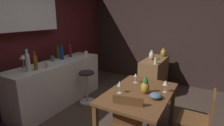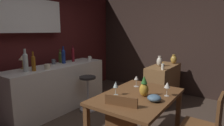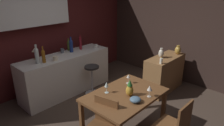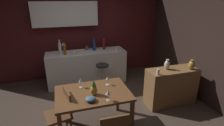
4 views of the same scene
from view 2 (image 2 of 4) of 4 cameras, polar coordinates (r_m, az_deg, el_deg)
The scene contains 23 objects.
wall_kitchen_back at distance 4.11m, azimuth -24.43°, elevation 6.87°, with size 5.20×0.33×2.60m.
wall_side_right at distance 5.03m, azimuth 14.69°, elevation 6.55°, with size 0.10×4.40×2.60m, color #33231E.
dining_table at distance 2.51m, azimuth 7.92°, elevation -11.66°, with size 1.25×0.86×0.74m.
kitchen_counter at distance 3.88m, azimuth -16.33°, elevation -7.25°, with size 2.10×0.60×0.90m, color silver.
sideboard_cabinet at distance 4.28m, azimuth 15.41°, elevation -6.16°, with size 1.10×0.44×0.82m, color olive.
bar_stool at distance 3.74m, azimuth -7.45°, elevation -8.92°, with size 0.34×0.34×0.69m.
wine_glass_left at distance 2.41m, azimuth 1.15°, elevation -6.79°, with size 0.07×0.07×0.18m.
wine_glass_right at distance 2.80m, azimuth 7.52°, elevation -4.81°, with size 0.07×0.07×0.16m.
wine_glass_center at distance 2.48m, azimuth 16.66°, elevation -6.64°, with size 0.08×0.08×0.18m.
pineapple_centerpiece at distance 2.41m, azimuth 9.85°, elevation -7.46°, with size 0.12×0.12×0.27m.
fruit_bowl at distance 2.29m, azimuth 12.92°, elevation -10.50°, with size 0.16×0.16×0.08m, color slate.
wine_bottle_ruby at distance 4.14m, azimuth -11.93°, elevation 2.68°, with size 0.06×0.06×0.35m.
wine_bottle_cobalt at distance 3.95m, azimuth -14.73°, elevation 2.19°, with size 0.08×0.08×0.35m.
wine_bottle_amber at distance 3.36m, azimuth -23.07°, elevation 0.16°, with size 0.07×0.07×0.33m.
wine_bottle_olive at distance 4.09m, azimuth -15.66°, elevation 1.94°, with size 0.07×0.07×0.28m.
wine_bottle_clear at distance 3.34m, azimuth -25.13°, elevation 0.48°, with size 0.08×0.08×0.38m.
cup_cream at distance 3.44m, azimuth -19.37°, elevation -1.07°, with size 0.13×0.09×0.09m.
cup_white at distance 4.23m, azimuth -6.90°, elevation 1.44°, with size 0.11×0.08×0.10m.
cup_slate at distance 3.93m, azimuth -17.58°, elevation 0.41°, with size 0.11×0.07×0.10m.
counter_lamp at distance 3.62m, azimuth -25.95°, elevation 1.15°, with size 0.12×0.12×0.24m.
pillar_candle_tall at distance 3.71m, azimuth 15.38°, elevation -1.12°, with size 0.06×0.06×0.15m.
vase_ceramic_ivory at distance 4.07m, azimuth 14.42°, elevation 0.49°, with size 0.12×0.12×0.22m.
vase_brass at distance 4.49m, azimuth 18.49°, elevation 1.07°, with size 0.14×0.14×0.21m.
Camera 2 is at (-2.15, -1.46, 1.57)m, focal length 29.65 mm.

